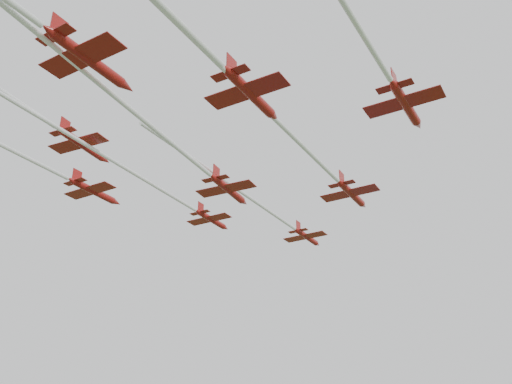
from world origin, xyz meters
The scene contains 8 objects.
jet_lead centered at (3.24, 16.59, 58.97)m, with size 8.59×54.56×2.56m.
jet_row2_left centered at (-7.25, -6.98, 58.13)m, with size 8.16×66.70×2.44m.
jet_row2_right centered at (19.01, -3.01, 57.19)m, with size 9.13×58.29×2.72m.
jet_row3_left centered at (-19.85, -18.16, 59.56)m, with size 9.31×56.36×2.77m.
jet_row3_mid centered at (5.16, -19.71, 56.23)m, with size 9.12×69.22×2.71m.
jet_row3_right centered at (32.34, -18.15, 59.67)m, with size 9.85×55.53×2.94m.
jet_row4_left centered at (-8.74, -31.63, 59.19)m, with size 8.81×56.41×2.62m.
jet_row4_right centered at (17.98, -36.05, 57.18)m, with size 9.85×64.73×2.94m.
Camera 1 is at (44.47, -67.33, 19.45)m, focal length 40.00 mm.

